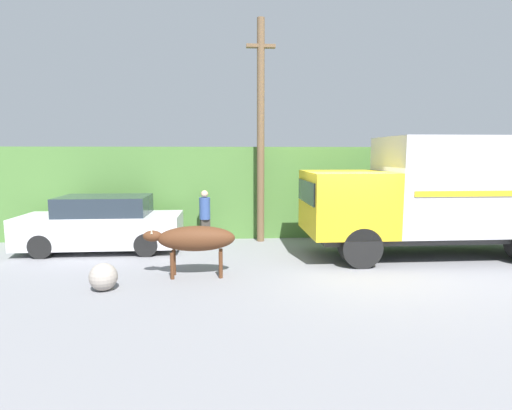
# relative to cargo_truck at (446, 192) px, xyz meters

# --- Properties ---
(ground_plane) EXTENTS (60.00, 60.00, 0.00)m
(ground_plane) POSITION_rel_cargo_truck_xyz_m (-2.99, -1.09, -1.79)
(ground_plane) COLOR gray
(hillside_embankment) EXTENTS (32.00, 5.46, 3.07)m
(hillside_embankment) POSITION_rel_cargo_truck_xyz_m (-2.99, 5.35, -0.26)
(hillside_embankment) COLOR #4C7A38
(hillside_embankment) RESTS_ON ground_plane
(building_backdrop) EXTENTS (6.20, 2.70, 2.69)m
(building_backdrop) POSITION_rel_cargo_truck_xyz_m (-8.08, 4.16, -0.43)
(building_backdrop) COLOR #99ADB7
(building_backdrop) RESTS_ON ground_plane
(cargo_truck) EXTENTS (7.25, 2.42, 3.30)m
(cargo_truck) POSITION_rel_cargo_truck_xyz_m (0.00, 0.00, 0.00)
(cargo_truck) COLOR #2D2D2D
(cargo_truck) RESTS_ON ground_plane
(brown_cow) EXTENTS (2.10, 0.59, 1.19)m
(brown_cow) POSITION_rel_cargo_truck_xyz_m (-6.78, -1.45, -0.90)
(brown_cow) COLOR #512D19
(brown_cow) RESTS_ON ground_plane
(parked_suv) EXTENTS (4.56, 1.70, 1.62)m
(parked_suv) POSITION_rel_cargo_truck_xyz_m (-9.67, 1.24, -1.00)
(parked_suv) COLOR silver
(parked_suv) RESTS_ON ground_plane
(pedestrian_on_hill) EXTENTS (0.44, 0.44, 1.70)m
(pedestrian_on_hill) POSITION_rel_cargo_truck_xyz_m (-6.73, 2.01, -0.86)
(pedestrian_on_hill) COLOR #38332D
(pedestrian_on_hill) RESTS_ON ground_plane
(utility_pole) EXTENTS (0.90, 0.24, 6.97)m
(utility_pole) POSITION_rel_cargo_truck_xyz_m (-4.94, 2.23, 1.80)
(utility_pole) COLOR brown
(utility_pole) RESTS_ON ground_plane
(roadside_rock) EXTENTS (0.58, 0.58, 0.58)m
(roadside_rock) POSITION_rel_cargo_truck_xyz_m (-8.62, -2.26, -1.50)
(roadside_rock) COLOR gray
(roadside_rock) RESTS_ON ground_plane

